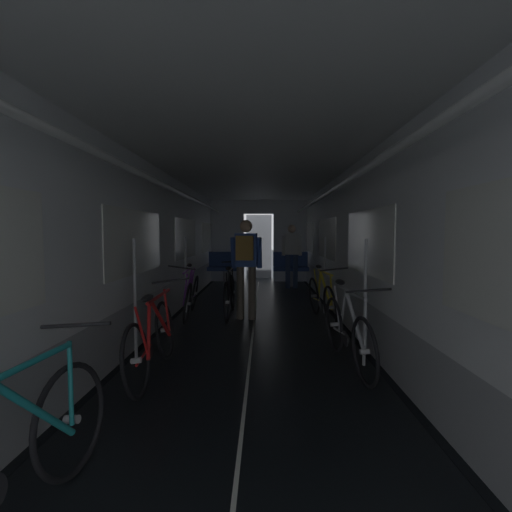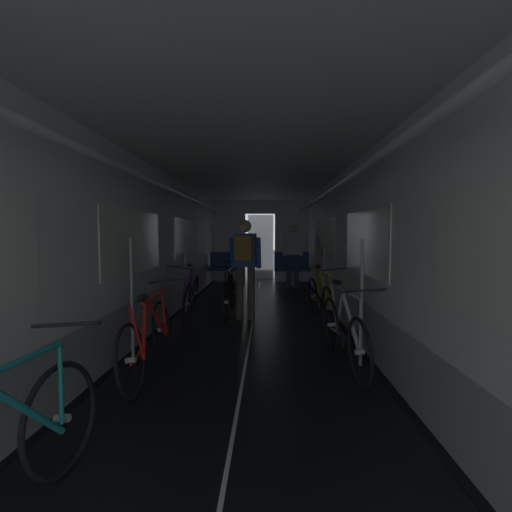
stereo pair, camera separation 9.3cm
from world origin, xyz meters
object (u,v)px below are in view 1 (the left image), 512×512
bench_seat_far_right (290,266)px  person_standing_near_bench (292,252)px  bicycle_silver (347,332)px  bicycle_black_in_aisle (230,294)px  bicycle_yellow (321,298)px  bicycle_purple (191,295)px  bicycle_teal (1,467)px  person_cyclist_aisle (246,260)px  bicycle_red (153,339)px  bench_seat_far_left (226,265)px

bench_seat_far_right → person_standing_near_bench: 0.55m
bicycle_silver → bicycle_black_in_aisle: 2.83m
bicycle_yellow → bicycle_black_in_aisle: bicycle_yellow is taller
bicycle_purple → bicycle_silver: size_ratio=1.00×
bicycle_yellow → bicycle_silver: 2.03m
bench_seat_far_right → bicycle_teal: 8.55m
bicycle_teal → bicycle_black_in_aisle: bicycle_teal is taller
bench_seat_far_right → bicycle_yellow: 3.98m
bicycle_black_in_aisle → person_standing_near_bench: person_standing_near_bench is taller
person_cyclist_aisle → bench_seat_far_right: bearing=75.0°
bicycle_black_in_aisle → bicycle_red: bearing=-101.2°
bench_seat_far_right → person_standing_near_bench: person_standing_near_bench is taller
person_standing_near_bench → bicycle_teal: bearing=-103.8°
bicycle_black_in_aisle → bicycle_teal: bearing=-97.3°
bench_seat_far_left → bicycle_teal: (-0.15, -8.32, -0.18)m
person_cyclist_aisle → person_standing_near_bench: (1.04, 3.50, -0.04)m
bench_seat_far_right → bicycle_purple: bicycle_purple is taller
person_cyclist_aisle → person_standing_near_bench: same height
bicycle_silver → bicycle_teal: (-2.13, -2.32, -0.00)m
bicycle_red → person_cyclist_aisle: 2.64m
bench_seat_far_right → bicycle_silver: 6.01m
bench_seat_far_left → bicycle_yellow: 4.46m
bicycle_teal → person_cyclist_aisle: (0.91, 4.45, 0.63)m
bicycle_teal → bench_seat_far_right: bearing=76.8°
bicycle_yellow → bicycle_red: bicycle_red is taller
bicycle_purple → bicycle_black_in_aisle: (0.67, 0.09, 0.00)m
bicycle_red → bicycle_purple: bearing=93.0°
bench_seat_far_left → person_standing_near_bench: person_standing_near_bench is taller
bench_seat_far_right → person_cyclist_aisle: (-1.04, -3.88, 0.45)m
bicycle_yellow → person_standing_near_bench: 3.65m
bench_seat_far_right → bicycle_purple: 4.21m
bench_seat_far_left → bench_seat_far_right: size_ratio=1.00×
bicycle_teal → person_standing_near_bench: size_ratio=1.00×
bench_seat_far_right → bicycle_black_in_aisle: 3.86m
bicycle_purple → bicycle_teal: bearing=-89.2°
bench_seat_far_left → bicycle_silver: bearing=-71.7°
bicycle_yellow → bicycle_red: bearing=-131.9°
person_cyclist_aisle → bicycle_red: bearing=-109.0°
bicycle_yellow → person_cyclist_aisle: (-1.26, 0.09, 0.63)m
bench_seat_far_left → bicycle_black_in_aisle: (0.46, -3.61, -0.18)m
person_cyclist_aisle → bicycle_black_in_aisle: bearing=138.6°
person_standing_near_bench → bench_seat_far_left: bearing=168.2°
bicycle_red → bicycle_teal: bicycle_red is taller
bench_seat_far_right → bicycle_black_in_aisle: (-1.34, -3.61, -0.18)m
bench_seat_far_left → bicycle_teal: size_ratio=0.58×
bicycle_silver → bench_seat_far_left: bearing=108.3°
bench_seat_far_right → bicycle_black_in_aisle: bearing=-110.4°
bicycle_red → bicycle_teal: size_ratio=1.00×
bench_seat_far_right → bicycle_red: bearing=-106.6°
bench_seat_far_right → bicycle_silver: size_ratio=0.58×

